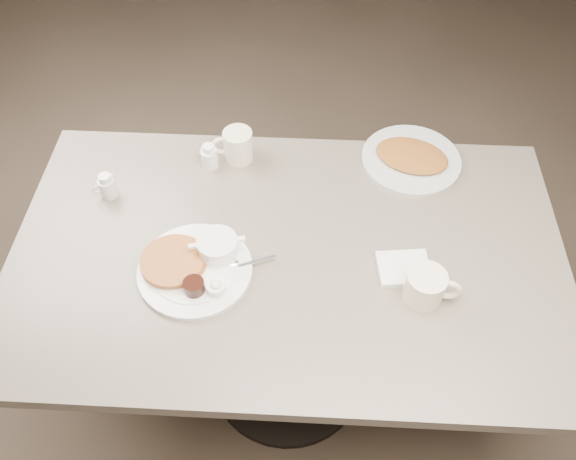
{
  "coord_description": "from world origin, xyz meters",
  "views": [
    {
      "loc": [
        0.05,
        -0.94,
        2.02
      ],
      "look_at": [
        0.0,
        0.02,
        0.82
      ],
      "focal_mm": 36.43,
      "sensor_mm": 36.0,
      "label": 1
    }
  ],
  "objects_px": {
    "coffee_mug_far": "(237,145)",
    "creamer_right": "(209,157)",
    "coffee_mug_near": "(427,287)",
    "diner_table": "(288,286)",
    "creamer_left": "(107,186)",
    "hash_plate": "(411,158)",
    "main_plate": "(196,263)"
  },
  "relations": [
    {
      "from": "creamer_left",
      "to": "creamer_right",
      "type": "bearing_deg",
      "value": 26.22
    },
    {
      "from": "creamer_right",
      "to": "hash_plate",
      "type": "height_order",
      "value": "creamer_right"
    },
    {
      "from": "coffee_mug_near",
      "to": "creamer_right",
      "type": "bearing_deg",
      "value": 143.91
    },
    {
      "from": "main_plate",
      "to": "hash_plate",
      "type": "relative_size",
      "value": 1.02
    },
    {
      "from": "diner_table",
      "to": "coffee_mug_near",
      "type": "distance_m",
      "value": 0.43
    },
    {
      "from": "creamer_left",
      "to": "main_plate",
      "type": "bearing_deg",
      "value": -40.0
    },
    {
      "from": "diner_table",
      "to": "coffee_mug_far",
      "type": "distance_m",
      "value": 0.45
    },
    {
      "from": "main_plate",
      "to": "creamer_left",
      "type": "bearing_deg",
      "value": 140.0
    },
    {
      "from": "diner_table",
      "to": "main_plate",
      "type": "xyz_separation_m",
      "value": [
        -0.24,
        -0.07,
        0.19
      ]
    },
    {
      "from": "creamer_right",
      "to": "hash_plate",
      "type": "relative_size",
      "value": 0.21
    },
    {
      "from": "diner_table",
      "to": "coffee_mug_near",
      "type": "bearing_deg",
      "value": -19.31
    },
    {
      "from": "main_plate",
      "to": "coffee_mug_far",
      "type": "relative_size",
      "value": 3.03
    },
    {
      "from": "coffee_mug_far",
      "to": "creamer_right",
      "type": "relative_size",
      "value": 1.62
    },
    {
      "from": "hash_plate",
      "to": "creamer_left",
      "type": "bearing_deg",
      "value": -168.3
    },
    {
      "from": "main_plate",
      "to": "creamer_right",
      "type": "height_order",
      "value": "creamer_right"
    },
    {
      "from": "main_plate",
      "to": "creamer_right",
      "type": "distance_m",
      "value": 0.38
    },
    {
      "from": "coffee_mug_near",
      "to": "hash_plate",
      "type": "bearing_deg",
      "value": 89.2
    },
    {
      "from": "creamer_left",
      "to": "hash_plate",
      "type": "distance_m",
      "value": 0.91
    },
    {
      "from": "coffee_mug_near",
      "to": "main_plate",
      "type": "bearing_deg",
      "value": 174.38
    },
    {
      "from": "coffee_mug_near",
      "to": "coffee_mug_far",
      "type": "xyz_separation_m",
      "value": [
        -0.52,
        0.48,
        0.0
      ]
    },
    {
      "from": "diner_table",
      "to": "coffee_mug_far",
      "type": "height_order",
      "value": "coffee_mug_far"
    },
    {
      "from": "coffee_mug_near",
      "to": "hash_plate",
      "type": "distance_m",
      "value": 0.49
    },
    {
      "from": "creamer_left",
      "to": "coffee_mug_near",
      "type": "bearing_deg",
      "value": -19.03
    },
    {
      "from": "coffee_mug_far",
      "to": "hash_plate",
      "type": "height_order",
      "value": "coffee_mug_far"
    },
    {
      "from": "main_plate",
      "to": "hash_plate",
      "type": "distance_m",
      "value": 0.73
    },
    {
      "from": "hash_plate",
      "to": "coffee_mug_far",
      "type": "bearing_deg",
      "value": -178.96
    },
    {
      "from": "coffee_mug_near",
      "to": "diner_table",
      "type": "bearing_deg",
      "value": 160.69
    },
    {
      "from": "coffee_mug_far",
      "to": "creamer_left",
      "type": "bearing_deg",
      "value": -154.03
    },
    {
      "from": "coffee_mug_far",
      "to": "creamer_left",
      "type": "distance_m",
      "value": 0.4
    },
    {
      "from": "diner_table",
      "to": "creamer_right",
      "type": "bearing_deg",
      "value": 128.47
    },
    {
      "from": "creamer_left",
      "to": "hash_plate",
      "type": "xyz_separation_m",
      "value": [
        0.89,
        0.18,
        -0.02
      ]
    },
    {
      "from": "main_plate",
      "to": "coffee_mug_near",
      "type": "relative_size",
      "value": 2.66
    }
  ]
}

